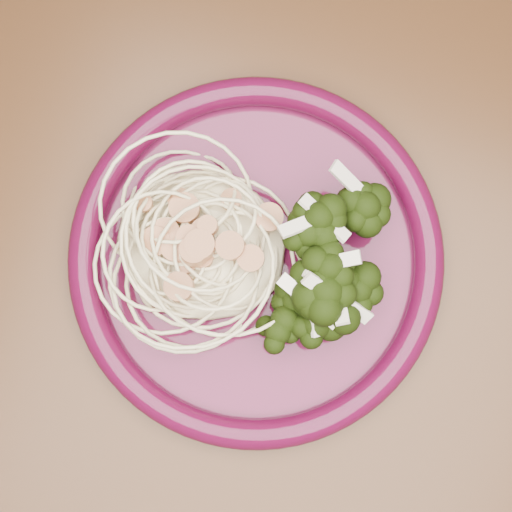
% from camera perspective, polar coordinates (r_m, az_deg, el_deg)
% --- Properties ---
extents(dining_table, '(1.20, 0.80, 0.75)m').
position_cam_1_polar(dining_table, '(0.66, -2.51, -4.75)').
color(dining_table, '#472814').
rests_on(dining_table, ground).
extents(dinner_plate, '(0.33, 0.33, 0.02)m').
position_cam_1_polar(dinner_plate, '(0.55, 0.00, -0.13)').
color(dinner_plate, '#480D27').
rests_on(dinner_plate, dining_table).
extents(spaghetti_pile, '(0.15, 0.13, 0.03)m').
position_cam_1_polar(spaghetti_pile, '(0.55, -4.49, 1.10)').
color(spaghetti_pile, beige).
rests_on(spaghetti_pile, dinner_plate).
extents(scallop_cluster, '(0.12, 0.12, 0.04)m').
position_cam_1_polar(scallop_cluster, '(0.51, -4.78, 1.69)').
color(scallop_cluster, '#BD7E50').
rests_on(scallop_cluster, spaghetti_pile).
extents(broccoli_pile, '(0.11, 0.15, 0.05)m').
position_cam_1_polar(broccoli_pile, '(0.53, 5.62, -1.18)').
color(broccoli_pile, black).
rests_on(broccoli_pile, dinner_plate).
extents(onion_garnish, '(0.07, 0.10, 0.05)m').
position_cam_1_polar(onion_garnish, '(0.50, 5.96, -0.77)').
color(onion_garnish, beige).
rests_on(onion_garnish, broccoli_pile).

